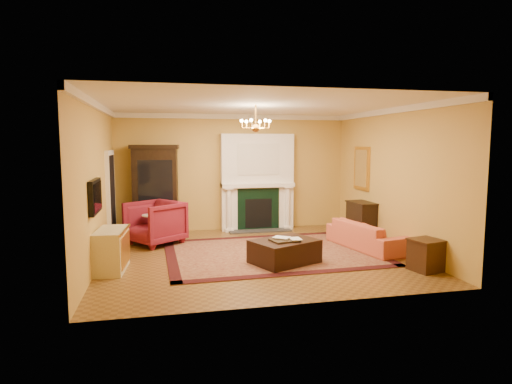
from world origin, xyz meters
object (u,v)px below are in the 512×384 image
object	(u,v)px
wingback_armchair	(155,221)
commode	(111,250)
end_table	(426,256)
coral_sofa	(367,231)
console_table	(362,221)
leather_ottoman	(284,251)
pedestal_table	(150,227)
china_cabinet	(156,192)

from	to	relation	value
wingback_armchair	commode	bearing A→B (deg)	-58.40
wingback_armchair	commode	size ratio (longest dim) A/B	1.08
wingback_armchair	end_table	xyz separation A→B (m)	(4.72, -3.10, -0.26)
commode	end_table	bearing A→B (deg)	-8.10
wingback_armchair	coral_sofa	world-z (taller)	wingback_armchair
console_table	end_table	bearing A→B (deg)	-95.47
leather_ottoman	commode	bearing A→B (deg)	151.96
console_table	coral_sofa	bearing A→B (deg)	-113.49
coral_sofa	console_table	bearing A→B (deg)	-30.38
wingback_armchair	commode	world-z (taller)	wingback_armchair
pedestal_table	end_table	world-z (taller)	pedestal_table
coral_sofa	end_table	world-z (taller)	coral_sofa
coral_sofa	console_table	xyz separation A→B (m)	(0.33, 0.93, 0.03)
china_cabinet	console_table	distance (m)	5.06
coral_sofa	end_table	size ratio (longest dim) A/B	3.69
wingback_armchair	console_table	distance (m)	4.81
commode	end_table	xyz separation A→B (m)	(5.45, -1.20, -0.10)
china_cabinet	pedestal_table	size ratio (longest dim) A/B	3.25
china_cabinet	pedestal_table	xyz separation A→B (m)	(-0.12, -0.97, -0.68)
commode	leather_ottoman	distance (m)	3.14
end_table	leather_ottoman	distance (m)	2.52
china_cabinet	coral_sofa	size ratio (longest dim) A/B	1.06
commode	leather_ottoman	bearing A→B (deg)	0.38
pedestal_table	wingback_armchair	bearing A→B (deg)	-49.06
wingback_armchair	leather_ottoman	world-z (taller)	wingback_armchair
end_table	console_table	bearing A→B (deg)	88.70
console_table	leather_ottoman	world-z (taller)	console_table
pedestal_table	leather_ottoman	bearing A→B (deg)	-41.73
wingback_armchair	china_cabinet	bearing A→B (deg)	141.95
end_table	leather_ottoman	bearing A→B (deg)	156.96
console_table	leather_ottoman	xyz separation A→B (m)	(-2.38, -1.65, -0.19)
leather_ottoman	coral_sofa	bearing A→B (deg)	-4.61
wingback_armchair	leather_ottoman	xyz separation A→B (m)	(2.40, -2.11, -0.30)
commode	coral_sofa	distance (m)	5.21
end_table	leather_ottoman	xyz separation A→B (m)	(-2.32, 0.99, -0.04)
commode	console_table	xyz separation A→B (m)	(5.51, 1.44, 0.05)
china_cabinet	wingback_armchair	size ratio (longest dim) A/B	1.99
wingback_armchair	console_table	size ratio (longest dim) A/B	1.26
end_table	console_table	world-z (taller)	console_table
pedestal_table	leather_ottoman	xyz separation A→B (m)	(2.51, -2.24, -0.15)
end_table	console_table	size ratio (longest dim) A/B	0.64
china_cabinet	end_table	bearing A→B (deg)	-35.82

